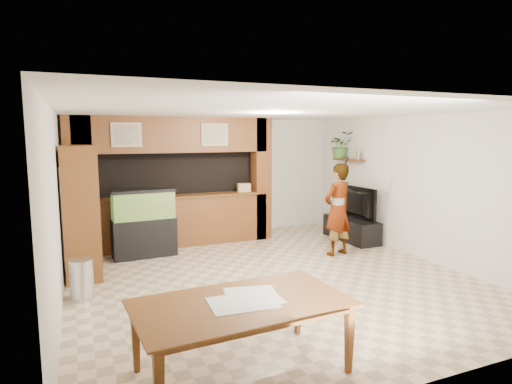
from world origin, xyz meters
name	(u,v)px	position (x,y,z in m)	size (l,w,h in m)	color
floor	(268,277)	(0.00, 0.00, 0.00)	(6.50, 6.50, 0.00)	#D2B392
ceiling	(269,112)	(0.00, 0.00, 2.60)	(6.50, 6.50, 0.00)	white
wall_back	(208,177)	(0.00, 3.25, 1.30)	(6.00, 6.00, 0.00)	beige
wall_left	(56,209)	(-3.00, 0.00, 1.30)	(6.50, 6.50, 0.00)	beige
wall_right	(417,187)	(3.00, 0.00, 1.30)	(6.50, 6.50, 0.00)	beige
partition	(172,181)	(-0.95, 2.64, 1.31)	(4.20, 0.99, 2.60)	brown
wall_clock	(59,159)	(-2.97, 1.00, 1.90)	(0.05, 0.25, 0.25)	black
wall_shelf	(348,160)	(2.85, 1.95, 1.70)	(0.25, 0.90, 0.04)	brown
pantry_cabinet	(81,212)	(-2.70, 1.14, 1.04)	(0.52, 0.85, 2.09)	brown
trash_can	(82,280)	(-2.75, 0.12, 0.29)	(0.31, 0.31, 0.57)	#B2B2B7
aquarium	(144,224)	(-1.63, 1.95, 0.62)	(1.14, 0.43, 1.27)	black
tv_stand	(351,229)	(2.65, 1.49, 0.24)	(0.52, 1.42, 0.47)	black
television	(352,203)	(2.65, 1.49, 0.82)	(1.19, 0.16, 0.69)	black
photo_frame	(357,155)	(2.85, 1.63, 1.82)	(0.03, 0.15, 0.20)	tan
potted_plant	(340,145)	(2.82, 2.23, 2.02)	(0.54, 0.47, 0.60)	#3A6A2A
person	(338,210)	(1.73, 0.66, 0.86)	(0.63, 0.41, 1.73)	tan
microphone	(346,161)	(1.78, 0.50, 1.78)	(0.04, 0.04, 0.17)	black
dining_table	(244,339)	(-1.38, -2.46, 0.35)	(2.00, 1.12, 0.70)	brown
newspaper_a	(253,299)	(-1.27, -2.42, 0.71)	(0.53, 0.39, 0.01)	silver
newspaper_b	(242,303)	(-1.39, -2.45, 0.71)	(0.61, 0.45, 0.01)	silver
newspaper_c	(251,293)	(-1.23, -2.26, 0.71)	(0.50, 0.36, 0.01)	silver
counter_box	(244,188)	(0.55, 2.45, 1.13)	(0.27, 0.18, 0.18)	tan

